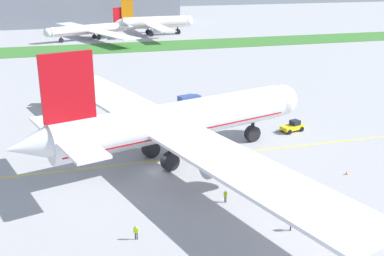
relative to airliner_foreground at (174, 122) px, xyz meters
The scene contains 15 objects.
ground_plane 8.20m from the airliner_foreground, 133.29° to the right, with size 600.00×600.00×0.00m, color #9E9EA3.
apron_taxi_line 7.36m from the airliner_foreground, behind, with size 280.00×0.36×0.01m, color yellow.
grass_median_strip 114.56m from the airliner_foreground, 91.70° to the left, with size 320.00×24.00×0.10m, color #38722D.
airliner_foreground is the anchor object (origin of this frame).
pushback_tug 26.88m from the airliner_foreground, 16.95° to the left, with size 6.39×3.45×2.11m.
ground_crew_wingwalker_port 17.36m from the airliner_foreground, 79.13° to the right, with size 0.45×0.51×1.68m.
ground_crew_marshaller_front 24.79m from the airliner_foreground, 114.28° to the right, with size 0.60×0.38×1.76m.
ground_crew_wingwalker_starboard 26.97m from the airliner_foreground, 71.83° to the right, with size 0.46×0.52×1.71m.
traffic_cone_near_nose 24.40m from the airliner_foreground, 41.80° to the right, with size 0.36×0.36×0.58m.
traffic_cone_port_wing 27.76m from the airliner_foreground, 27.93° to the right, with size 0.36×0.36×0.58m.
service_truck_fuel_bowser 31.94m from the airliner_foreground, 70.15° to the left, with size 5.46×3.72×2.50m.
service_truck_catering_van 43.21m from the airliner_foreground, 115.27° to the left, with size 6.48×4.41×2.64m.
parked_airliner_far_centre 138.41m from the airliner_foreground, 90.97° to the left, with size 39.25×64.14×12.71m.
parked_airliner_far_right 146.09m from the airliner_foreground, 79.99° to the left, with size 37.92×57.27×16.69m.
terminal_building 192.14m from the airliner_foreground, 96.68° to the left, with size 139.24×20.00×18.00m, color gray.
Camera 1 is at (-13.40, -66.76, 30.25)m, focal length 44.71 mm.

